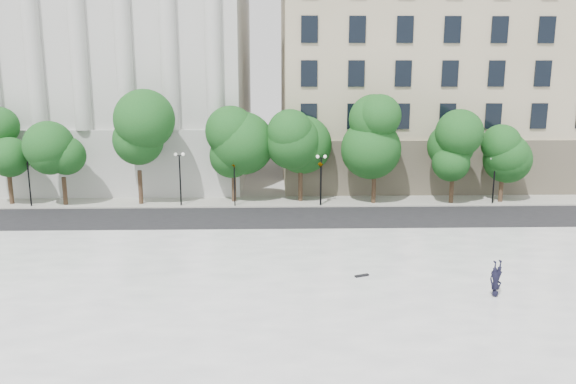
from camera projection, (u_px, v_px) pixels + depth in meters
name	position (u px, v px, depth m)	size (l,w,h in m)	color
ground	(252.00, 328.00, 24.11)	(160.00, 160.00, 0.00)	#AEABA4
plaza	(254.00, 296.00, 27.00)	(44.00, 22.00, 0.45)	white
street	(261.00, 220.00, 41.71)	(60.00, 8.00, 0.02)	black
far_sidewalk	(263.00, 202.00, 47.57)	(60.00, 4.00, 0.12)	#B3B0A6
building_west	(102.00, 52.00, 58.74)	(31.50, 27.65, 25.60)	#B7B8B3
building_east	(450.00, 69.00, 60.36)	(36.00, 26.15, 23.00)	#C0B092
traffic_light_west	(234.00, 162.00, 45.08)	(0.55, 1.93, 4.27)	black
traffic_light_east	(321.00, 162.00, 45.28)	(0.91, 1.75, 4.19)	black
person_lying	(495.00, 291.00, 26.31)	(0.64, 0.42, 1.75)	black
skateboard	(362.00, 276.00, 28.95)	(0.77, 0.20, 0.08)	black
street_trees	(273.00, 144.00, 46.06)	(44.63, 5.36, 7.92)	#382619
lamp_posts	(253.00, 171.00, 45.58)	(38.84, 0.28, 4.47)	black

